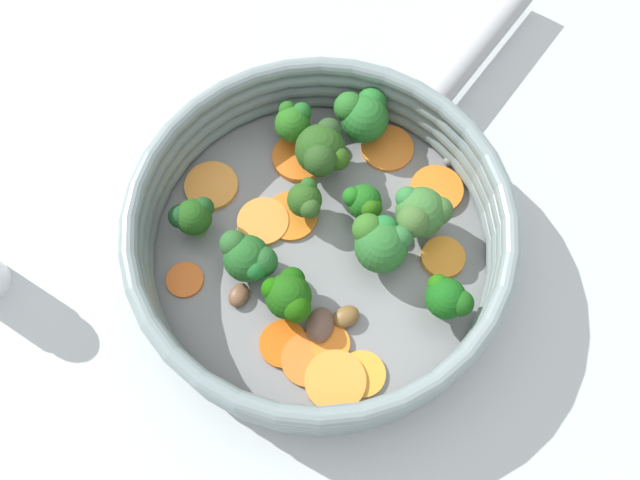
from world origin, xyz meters
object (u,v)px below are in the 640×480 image
(broccoli_floret_9, at_px, (381,241))
(mushroom_piece_0, at_px, (239,295))
(mushroom_piece_1, at_px, (346,317))
(carrot_slice_3, at_px, (263,221))
(carrot_slice_5, at_px, (387,148))
(carrot_slice_0, at_px, (436,190))
(carrot_slice_4, at_px, (185,280))
(broccoli_floret_6, at_px, (420,213))
(carrot_slice_11, at_px, (335,381))
(broccoli_floret_5, at_px, (293,122))
(carrot_slice_7, at_px, (299,157))
(broccoli_floret_0, at_px, (364,203))
(carrot_slice_12, at_px, (443,257))
(carrot_slice_2, at_px, (283,344))
(carrot_slice_8, at_px, (291,216))
(carrot_slice_1, at_px, (330,344))
(skillet, at_px, (320,250))
(mushroom_piece_2, at_px, (319,325))
(broccoli_floret_7, at_px, (193,216))
(carrot_slice_10, at_px, (308,360))
(broccoli_floret_2, at_px, (363,114))
(broccoli_floret_4, at_px, (248,258))
(broccoli_floret_8, at_px, (447,298))
(broccoli_floret_3, at_px, (326,151))
(carrot_slice_6, at_px, (362,374))
(carrot_slice_9, at_px, (211,186))

(broccoli_floret_9, bearing_deg, mushroom_piece_0, 17.61)
(mushroom_piece_0, distance_m, mushroom_piece_1, 0.09)
(carrot_slice_3, bearing_deg, carrot_slice_5, -146.22)
(carrot_slice_0, distance_m, carrot_slice_3, 0.15)
(carrot_slice_4, relative_size, broccoli_floret_6, 0.59)
(carrot_slice_11, distance_m, broccoli_floret_5, 0.22)
(carrot_slice_7, height_order, broccoli_floret_9, broccoli_floret_9)
(broccoli_floret_0, bearing_deg, carrot_slice_12, 148.28)
(carrot_slice_2, height_order, mushroom_piece_1, mushroom_piece_1)
(carrot_slice_5, bearing_deg, carrot_slice_8, 38.33)
(broccoli_floret_0, xyz_separation_m, mushroom_piece_0, (0.10, 0.07, -0.02))
(carrot_slice_1, bearing_deg, carrot_slice_4, -24.10)
(skillet, distance_m, broccoli_floret_9, 0.06)
(carrot_slice_5, relative_size, mushroom_piece_2, 1.61)
(carrot_slice_7, xyz_separation_m, broccoli_floret_6, (-0.10, 0.07, 0.03))
(carrot_slice_8, relative_size, carrot_slice_11, 0.96)
(carrot_slice_0, distance_m, broccoli_floret_7, 0.20)
(carrot_slice_7, distance_m, broccoli_floret_7, 0.11)
(carrot_slice_7, distance_m, carrot_slice_10, 0.18)
(carrot_slice_5, relative_size, mushroom_piece_0, 2.29)
(carrot_slice_7, bearing_deg, broccoli_floret_0, 134.89)
(carrot_slice_1, distance_m, carrot_slice_4, 0.13)
(carrot_slice_1, relative_size, broccoli_floret_2, 0.61)
(skillet, height_order, carrot_slice_1, carrot_slice_1)
(carrot_slice_0, bearing_deg, broccoli_floret_6, 60.23)
(carrot_slice_1, relative_size, carrot_slice_5, 0.66)
(broccoli_floret_2, bearing_deg, carrot_slice_3, 45.95)
(broccoli_floret_7, bearing_deg, mushroom_piece_2, 140.17)
(carrot_slice_0, distance_m, mushroom_piece_2, 0.16)
(carrot_slice_10, distance_m, broccoli_floret_5, 0.20)
(carrot_slice_11, xyz_separation_m, mushroom_piece_0, (0.08, -0.07, 0.00))
(carrot_slice_10, relative_size, broccoli_floret_0, 1.16)
(carrot_slice_3, height_order, broccoli_floret_9, broccoli_floret_9)
(carrot_slice_2, height_order, broccoli_floret_4, broccoli_floret_4)
(carrot_slice_2, relative_size, mushroom_piece_0, 1.85)
(carrot_slice_1, distance_m, broccoli_floret_0, 0.12)
(broccoli_floret_2, xyz_separation_m, broccoli_floret_6, (-0.04, 0.09, 0.00))
(broccoli_floret_7, relative_size, broccoli_floret_8, 0.90)
(broccoli_floret_0, xyz_separation_m, broccoli_floret_4, (0.09, 0.05, 0.00))
(carrot_slice_11, xyz_separation_m, broccoli_floret_9, (-0.04, -0.10, 0.03))
(broccoli_floret_7, relative_size, mushroom_piece_1, 1.88)
(broccoli_floret_3, bearing_deg, carrot_slice_6, 98.63)
(carrot_slice_9, height_order, broccoli_floret_6, broccoli_floret_6)
(carrot_slice_8, height_order, carrot_slice_11, carrot_slice_11)
(carrot_slice_3, xyz_separation_m, mushroom_piece_0, (0.02, 0.07, 0.00))
(broccoli_floret_4, bearing_deg, broccoli_floret_8, 167.23)
(carrot_slice_1, xyz_separation_m, carrot_slice_8, (0.03, -0.11, -0.00))
(carrot_slice_6, bearing_deg, broccoli_floret_4, -44.15)
(skillet, xyz_separation_m, carrot_slice_8, (0.02, -0.03, 0.01))
(carrot_slice_3, xyz_separation_m, broccoli_floret_3, (-0.05, -0.05, 0.03))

